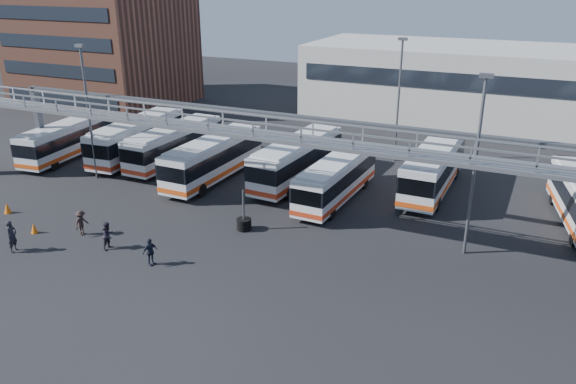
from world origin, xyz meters
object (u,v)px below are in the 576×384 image
at_px(bus_5, 336,178).
at_px(cone_left, 7,208).
at_px(pedestrian_d, 150,252).
at_px(cone_right, 34,228).
at_px(pedestrian_b, 108,235).
at_px(light_pole_left, 88,106).
at_px(tire_stack, 244,223).
at_px(light_pole_back, 399,94).
at_px(bus_0, 68,138).
at_px(bus_6, 433,167).
at_px(light_pole_mid, 476,158).
at_px(pedestrian_c, 81,223).
at_px(pedestrian_a, 12,236).
at_px(bus_1, 137,137).
at_px(bus_2, 174,143).
at_px(bus_3, 214,157).
at_px(bus_4, 297,159).

relative_size(bus_5, cone_left, 13.64).
relative_size(pedestrian_d, cone_left, 2.15).
bearing_deg(cone_right, pedestrian_b, 2.98).
xyz_separation_m(light_pole_left, tire_stack, (15.03, -3.50, -5.28)).
bearing_deg(light_pole_back, pedestrian_b, -115.18).
height_order(bus_0, bus_6, bus_6).
distance_m(light_pole_mid, cone_left, 29.86).
bearing_deg(pedestrian_b, light_pole_left, 49.22).
bearing_deg(pedestrian_c, pedestrian_a, 148.12).
relative_size(bus_6, pedestrian_c, 6.92).
xyz_separation_m(light_pole_left, bus_0, (-5.81, 3.09, -4.01)).
bearing_deg(bus_0, light_pole_back, 16.82).
xyz_separation_m(bus_0, pedestrian_b, (14.98, -12.12, -0.88)).
height_order(pedestrian_a, pedestrian_d, pedestrian_a).
bearing_deg(pedestrian_a, bus_0, 20.02).
relative_size(bus_0, bus_6, 0.95).
distance_m(pedestrian_b, pedestrian_d, 3.45).
distance_m(bus_1, tire_stack, 17.81).
relative_size(light_pole_back, bus_2, 0.96).
bearing_deg(bus_2, pedestrian_a, -85.20).
distance_m(cone_left, tire_stack, 16.19).
bearing_deg(light_pole_left, pedestrian_b, -44.58).
bearing_deg(bus_1, bus_6, 1.44).
height_order(light_pole_mid, tire_stack, light_pole_mid).
distance_m(bus_3, cone_left, 14.64).
relative_size(bus_5, pedestrian_a, 5.22).
bearing_deg(pedestrian_a, bus_4, -44.89).
bearing_deg(pedestrian_b, pedestrian_a, 122.28).
bearing_deg(cone_right, pedestrian_d, -1.77).
height_order(pedestrian_d, tire_stack, tire_stack).
bearing_deg(tire_stack, bus_4, 93.07).
height_order(bus_2, cone_left, bus_2).
distance_m(bus_4, pedestrian_c, 16.32).
height_order(bus_4, pedestrian_c, bus_4).
bearing_deg(pedestrian_d, bus_2, 48.55).
relative_size(light_pole_back, pedestrian_a, 5.30).
height_order(light_pole_left, light_pole_mid, same).
bearing_deg(pedestrian_a, bus_6, -60.14).
bearing_deg(pedestrian_c, pedestrian_b, -107.04).
bearing_deg(cone_right, bus_3, 68.74).
xyz_separation_m(bus_1, tire_stack, (15.32, -8.98, -1.42)).
height_order(bus_3, cone_left, bus_3).
xyz_separation_m(bus_3, bus_6, (15.79, 4.51, 0.03)).
xyz_separation_m(bus_3, tire_stack, (6.50, -7.07, -1.37)).
relative_size(light_pole_left, bus_2, 0.96).
xyz_separation_m(light_pole_left, pedestrian_d, (12.57, -9.61, -4.94)).
distance_m(bus_1, bus_6, 24.75).
distance_m(bus_1, bus_2, 3.76).
bearing_deg(light_pole_left, bus_4, 21.93).
relative_size(light_pole_back, pedestrian_b, 6.10).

